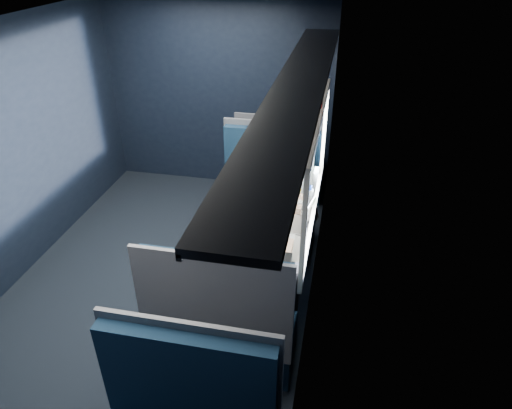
% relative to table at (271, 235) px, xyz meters
% --- Properties ---
extents(ground, '(2.80, 4.20, 0.01)m').
position_rel_table_xyz_m(ground, '(-1.03, 0.00, -0.67)').
color(ground, black).
extents(room_shell, '(3.00, 4.40, 2.40)m').
position_rel_table_xyz_m(room_shell, '(-1.01, 0.00, 0.81)').
color(room_shell, black).
rests_on(room_shell, ground).
extents(table, '(0.62, 1.00, 0.74)m').
position_rel_table_xyz_m(table, '(0.00, 0.00, 0.00)').
color(table, '#54565E').
rests_on(table, ground).
extents(seat_bay_near, '(1.04, 0.62, 1.26)m').
position_rel_table_xyz_m(seat_bay_near, '(-0.20, 0.87, -0.24)').
color(seat_bay_near, '#0B1D32').
rests_on(seat_bay_near, ground).
extents(seat_bay_far, '(1.04, 0.62, 1.26)m').
position_rel_table_xyz_m(seat_bay_far, '(-0.18, -0.87, -0.25)').
color(seat_bay_far, '#0B1D32').
rests_on(seat_bay_far, ground).
extents(seat_row_front, '(1.04, 0.51, 1.16)m').
position_rel_table_xyz_m(seat_row_front, '(-0.18, 1.80, -0.25)').
color(seat_row_front, '#0B1D32').
rests_on(seat_row_front, ground).
extents(man, '(0.53, 0.56, 1.32)m').
position_rel_table_xyz_m(man, '(0.07, 0.70, 0.06)').
color(man, black).
rests_on(man, ground).
extents(woman, '(0.53, 0.56, 1.32)m').
position_rel_table_xyz_m(woman, '(0.07, -0.71, 0.06)').
color(woman, black).
rests_on(woman, ground).
extents(papers, '(0.62, 0.87, 0.01)m').
position_rel_table_xyz_m(papers, '(-0.08, -0.05, 0.08)').
color(papers, white).
rests_on(papers, table).
extents(laptop, '(0.28, 0.33, 0.22)m').
position_rel_table_xyz_m(laptop, '(0.28, 0.07, 0.14)').
color(laptop, silver).
rests_on(laptop, table).
extents(bottle_small, '(0.06, 0.06, 0.21)m').
position_rel_table_xyz_m(bottle_small, '(0.28, 0.42, 0.17)').
color(bottle_small, silver).
rests_on(bottle_small, table).
extents(cup, '(0.07, 0.07, 0.09)m').
position_rel_table_xyz_m(cup, '(0.19, 0.33, 0.12)').
color(cup, white).
rests_on(cup, table).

